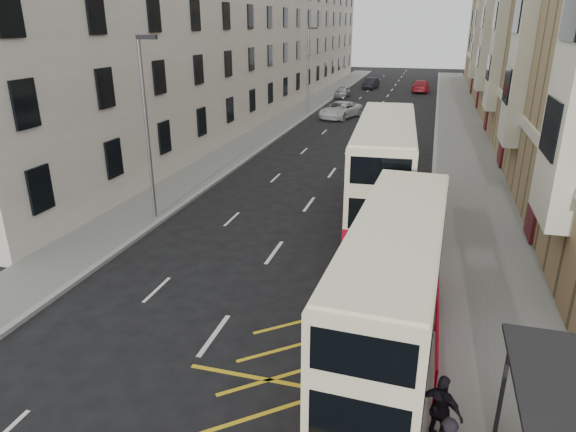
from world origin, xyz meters
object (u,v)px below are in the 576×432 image
(double_decker_rear, at_px, (384,167))
(car_dark, at_px, (371,83))
(double_decker_front, at_px, (393,287))
(pedestrian_far, at_px, (441,410))
(white_van, at_px, (341,110))
(street_lamp_near, at_px, (147,120))
(pedestrian_mid, at_px, (548,417))
(street_lamp_far, at_px, (309,66))
(car_silver, at_px, (342,92))
(car_red, at_px, (421,86))

(double_decker_rear, relative_size, car_dark, 2.66)
(double_decker_front, relative_size, car_dark, 2.32)
(pedestrian_far, bearing_deg, white_van, -48.37)
(street_lamp_near, xyz_separation_m, pedestrian_mid, (14.85, -10.18, -3.68))
(street_lamp_far, xyz_separation_m, double_decker_rear, (9.96, -26.23, -2.35))
(pedestrian_mid, bearing_deg, car_silver, 100.01)
(white_van, distance_m, car_dark, 23.67)
(street_lamp_near, bearing_deg, double_decker_rear, 20.73)
(pedestrian_far, relative_size, car_dark, 0.39)
(street_lamp_far, distance_m, pedestrian_mid, 43.00)
(pedestrian_mid, relative_size, pedestrian_far, 0.96)
(double_decker_front, bearing_deg, white_van, 104.65)
(car_silver, bearing_deg, white_van, -79.83)
(pedestrian_mid, xyz_separation_m, car_silver, (-13.70, 53.11, -0.31))
(street_lamp_near, bearing_deg, white_van, 83.22)
(street_lamp_near, bearing_deg, double_decker_front, -32.87)
(street_lamp_far, xyz_separation_m, white_van, (3.44, -1.02, -3.89))
(white_van, height_order, car_red, car_red)
(double_decker_rear, relative_size, car_silver, 3.01)
(pedestrian_mid, height_order, car_red, pedestrian_mid)
(double_decker_rear, xyz_separation_m, car_dark, (-6.58, 48.88, -1.58))
(street_lamp_near, distance_m, pedestrian_far, 16.95)
(street_lamp_far, bearing_deg, car_dark, 81.51)
(double_decker_rear, bearing_deg, pedestrian_far, -82.89)
(car_dark, bearing_deg, car_red, -8.82)
(double_decker_front, height_order, pedestrian_far, double_decker_front)
(double_decker_rear, xyz_separation_m, pedestrian_mid, (4.89, -13.95, -1.33))
(double_decker_front, relative_size, pedestrian_far, 5.93)
(pedestrian_far, height_order, car_silver, pedestrian_far)
(pedestrian_mid, bearing_deg, pedestrian_far, -173.00)
(street_lamp_near, xyz_separation_m, car_red, (10.13, 50.75, -3.87))
(pedestrian_mid, height_order, white_van, pedestrian_mid)
(street_lamp_far, height_order, car_silver, street_lamp_far)
(car_dark, bearing_deg, white_van, -82.90)
(pedestrian_mid, height_order, car_dark, pedestrian_mid)
(double_decker_front, xyz_separation_m, car_dark, (-7.97, 59.99, -1.29))
(street_lamp_near, height_order, pedestrian_far, street_lamp_near)
(pedestrian_mid, height_order, car_silver, pedestrian_mid)
(double_decker_rear, distance_m, car_red, 47.00)
(street_lamp_near, xyz_separation_m, pedestrian_far, (12.70, -10.62, -3.65))
(car_silver, xyz_separation_m, car_red, (8.98, 7.82, 0.12))
(double_decker_front, xyz_separation_m, pedestrian_far, (1.35, -3.28, -1.01))
(street_lamp_far, bearing_deg, street_lamp_near, -90.00)
(pedestrian_far, relative_size, car_red, 0.32)
(white_van, bearing_deg, pedestrian_far, -59.49)
(double_decker_rear, xyz_separation_m, car_red, (0.17, 46.97, -1.52))
(pedestrian_far, distance_m, car_dark, 63.95)
(pedestrian_far, bearing_deg, double_decker_rear, -50.75)
(street_lamp_near, bearing_deg, pedestrian_far, -39.89)
(pedestrian_far, bearing_deg, car_silver, -49.36)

